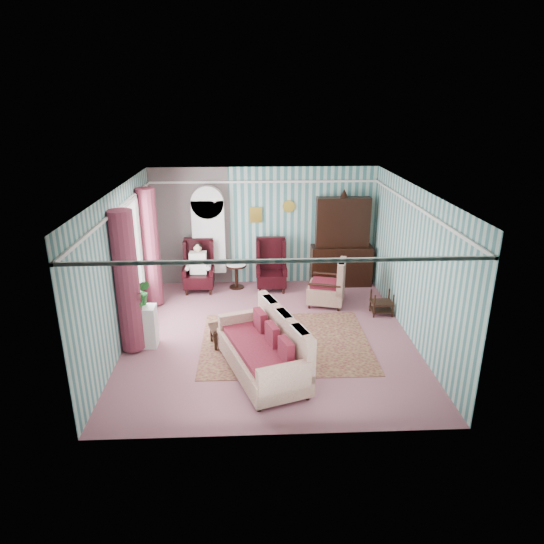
{
  "coord_description": "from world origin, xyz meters",
  "views": [
    {
      "loc": [
        -0.34,
        -8.59,
        4.44
      ],
      "look_at": [
        0.08,
        0.6,
        1.12
      ],
      "focal_mm": 32.0,
      "sensor_mm": 36.0,
      "label": 1
    }
  ],
  "objects_px": {
    "bookcase": "(209,242)",
    "round_side_table": "(236,276)",
    "sofa": "(262,346)",
    "floral_armchair": "(326,284)",
    "plant_stand": "(142,326)",
    "nest_table": "(382,303)",
    "coffee_table": "(234,334)",
    "seated_woman": "(199,268)",
    "wingback_left": "(198,266)",
    "wingback_right": "(271,265)",
    "dresser_hutch": "(342,239)"
  },
  "relations": [
    {
      "from": "bookcase",
      "to": "floral_armchair",
      "type": "height_order",
      "value": "bookcase"
    },
    {
      "from": "bookcase",
      "to": "wingback_right",
      "type": "bearing_deg",
      "value": -14.57
    },
    {
      "from": "sofa",
      "to": "plant_stand",
      "type": "bearing_deg",
      "value": 44.41
    },
    {
      "from": "round_side_table",
      "to": "plant_stand",
      "type": "distance_m",
      "value": 3.36
    },
    {
      "from": "plant_stand",
      "to": "floral_armchair",
      "type": "distance_m",
      "value": 4.16
    },
    {
      "from": "plant_stand",
      "to": "nest_table",
      "type": "bearing_deg",
      "value": 13.84
    },
    {
      "from": "bookcase",
      "to": "dresser_hutch",
      "type": "height_order",
      "value": "dresser_hutch"
    },
    {
      "from": "coffee_table",
      "to": "wingback_right",
      "type": "bearing_deg",
      "value": 72.99
    },
    {
      "from": "wingback_right",
      "to": "floral_armchair",
      "type": "height_order",
      "value": "wingback_right"
    },
    {
      "from": "nest_table",
      "to": "wingback_left",
      "type": "bearing_deg",
      "value": 159.15
    },
    {
      "from": "sofa",
      "to": "wingback_right",
      "type": "bearing_deg",
      "value": -23.91
    },
    {
      "from": "round_side_table",
      "to": "wingback_right",
      "type": "bearing_deg",
      "value": -10.01
    },
    {
      "from": "wingback_right",
      "to": "nest_table",
      "type": "relative_size",
      "value": 2.31
    },
    {
      "from": "wingback_left",
      "to": "plant_stand",
      "type": "xyz_separation_m",
      "value": [
        -0.8,
        -2.75,
        -0.22
      ]
    },
    {
      "from": "sofa",
      "to": "coffee_table",
      "type": "height_order",
      "value": "sofa"
    },
    {
      "from": "floral_armchair",
      "to": "coffee_table",
      "type": "height_order",
      "value": "floral_armchair"
    },
    {
      "from": "bookcase",
      "to": "nest_table",
      "type": "distance_m",
      "value": 4.37
    },
    {
      "from": "wingback_left",
      "to": "floral_armchair",
      "type": "height_order",
      "value": "wingback_left"
    },
    {
      "from": "wingback_left",
      "to": "nest_table",
      "type": "distance_m",
      "value": 4.37
    },
    {
      "from": "bookcase",
      "to": "seated_woman",
      "type": "distance_m",
      "value": 0.7
    },
    {
      "from": "nest_table",
      "to": "sofa",
      "type": "bearing_deg",
      "value": -138.94
    },
    {
      "from": "round_side_table",
      "to": "nest_table",
      "type": "xyz_separation_m",
      "value": [
        3.17,
        -1.7,
        -0.03
      ]
    },
    {
      "from": "dresser_hutch",
      "to": "nest_table",
      "type": "xyz_separation_m",
      "value": [
        0.57,
        -1.82,
        -0.91
      ]
    },
    {
      "from": "wingback_right",
      "to": "floral_armchair",
      "type": "distance_m",
      "value": 1.54
    },
    {
      "from": "nest_table",
      "to": "coffee_table",
      "type": "bearing_deg",
      "value": -159.58
    },
    {
      "from": "bookcase",
      "to": "sofa",
      "type": "distance_m",
      "value": 4.45
    },
    {
      "from": "wingback_left",
      "to": "coffee_table",
      "type": "xyz_separation_m",
      "value": [
        0.92,
        -2.72,
        -0.43
      ]
    },
    {
      "from": "dresser_hutch",
      "to": "floral_armchair",
      "type": "height_order",
      "value": "dresser_hutch"
    },
    {
      "from": "dresser_hutch",
      "to": "round_side_table",
      "type": "distance_m",
      "value": 2.75
    },
    {
      "from": "bookcase",
      "to": "round_side_table",
      "type": "xyz_separation_m",
      "value": [
        0.65,
        -0.24,
        -0.82
      ]
    },
    {
      "from": "floral_armchair",
      "to": "coffee_table",
      "type": "relative_size",
      "value": 1.09
    },
    {
      "from": "wingback_right",
      "to": "coffee_table",
      "type": "height_order",
      "value": "wingback_right"
    },
    {
      "from": "floral_armchair",
      "to": "plant_stand",
      "type": "bearing_deg",
      "value": 131.28
    },
    {
      "from": "dresser_hutch",
      "to": "floral_armchair",
      "type": "bearing_deg",
      "value": -114.27
    },
    {
      "from": "bookcase",
      "to": "nest_table",
      "type": "relative_size",
      "value": 4.15
    },
    {
      "from": "seated_woman",
      "to": "coffee_table",
      "type": "distance_m",
      "value": 2.9
    },
    {
      "from": "nest_table",
      "to": "floral_armchair",
      "type": "distance_m",
      "value": 1.29
    },
    {
      "from": "seated_woman",
      "to": "sofa",
      "type": "distance_m",
      "value": 4.11
    },
    {
      "from": "dresser_hutch",
      "to": "wingback_right",
      "type": "distance_m",
      "value": 1.86
    },
    {
      "from": "round_side_table",
      "to": "floral_armchair",
      "type": "relative_size",
      "value": 0.61
    },
    {
      "from": "floral_armchair",
      "to": "round_side_table",
      "type": "bearing_deg",
      "value": 77.42
    },
    {
      "from": "nest_table",
      "to": "plant_stand",
      "type": "distance_m",
      "value": 5.02
    },
    {
      "from": "bookcase",
      "to": "wingback_right",
      "type": "height_order",
      "value": "bookcase"
    },
    {
      "from": "sofa",
      "to": "floral_armchair",
      "type": "height_order",
      "value": "sofa"
    },
    {
      "from": "bookcase",
      "to": "wingback_right",
      "type": "relative_size",
      "value": 1.79
    },
    {
      "from": "bookcase",
      "to": "wingback_left",
      "type": "distance_m",
      "value": 0.68
    },
    {
      "from": "nest_table",
      "to": "coffee_table",
      "type": "xyz_separation_m",
      "value": [
        -3.15,
        -1.17,
        -0.08
      ]
    },
    {
      "from": "round_side_table",
      "to": "dresser_hutch",
      "type": "bearing_deg",
      "value": 2.64
    },
    {
      "from": "dresser_hutch",
      "to": "wingback_right",
      "type": "bearing_deg",
      "value": -171.23
    },
    {
      "from": "bookcase",
      "to": "wingback_left",
      "type": "height_order",
      "value": "bookcase"
    }
  ]
}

